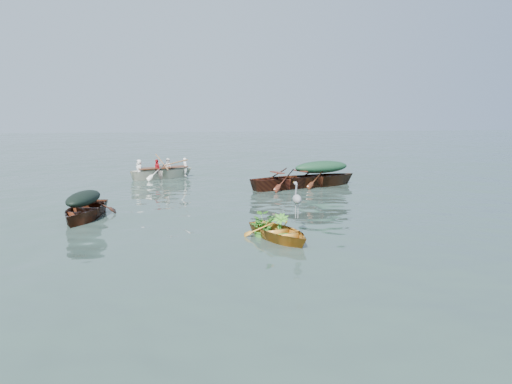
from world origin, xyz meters
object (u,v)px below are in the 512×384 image
yellow_dinghy (279,240)px  heron (297,205)px  dark_covered_boat (85,219)px  open_wooden_boat (289,188)px  green_tarp_boat (321,186)px  rowed_boat (163,178)px

yellow_dinghy → heron: (0.50, 0.24, 0.82)m
yellow_dinghy → dark_covered_boat: 6.10m
yellow_dinghy → open_wooden_boat: bearing=54.3°
dark_covered_boat → green_tarp_boat: 10.36m
green_tarp_boat → open_wooden_boat: open_wooden_boat is taller
yellow_dinghy → heron: size_ratio=3.01×
open_wooden_boat → rowed_boat: bearing=30.8°
dark_covered_boat → heron: size_ratio=3.98×
heron → open_wooden_boat: bearing=57.3°
green_tarp_boat → rowed_boat: 7.63m
open_wooden_boat → rowed_boat: open_wooden_boat is taller
heron → green_tarp_boat: bearing=48.3°
yellow_dinghy → green_tarp_boat: (3.73, 8.71, 0.00)m
rowed_boat → heron: bearing=172.2°
yellow_dinghy → open_wooden_boat: (2.19, 8.23, 0.00)m
yellow_dinghy → heron: heron is taller
rowed_boat → heron: 12.60m
green_tarp_boat → heron: size_ratio=5.09×
yellow_dinghy → dark_covered_boat: size_ratio=0.76×
yellow_dinghy → dark_covered_boat: (-5.12, 3.31, 0.00)m
heron → rowed_boat: bearing=85.3°
green_tarp_boat → heron: heron is taller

